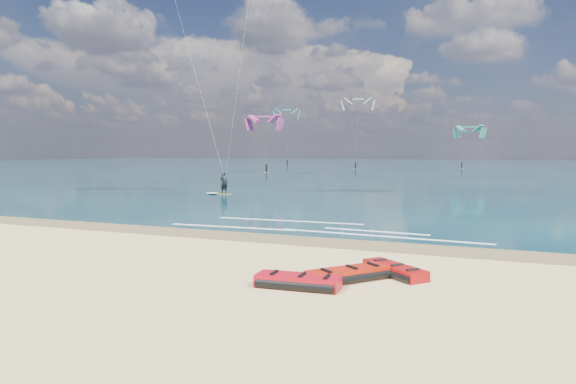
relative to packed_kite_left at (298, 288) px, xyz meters
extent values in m
plane|color=tan|center=(-6.10, 43.99, 0.00)|extent=(320.00, 320.00, 0.00)
cube|color=brown|center=(-6.10, 6.99, 0.00)|extent=(320.00, 2.40, 0.01)
cube|color=#092535|center=(-6.10, 107.99, 0.02)|extent=(320.00, 200.00, 0.04)
cube|color=yellow|center=(-16.47, 25.50, 0.07)|extent=(1.46, 0.79, 0.06)
imported|color=black|center=(-16.47, 25.50, 1.01)|extent=(0.73, 0.54, 1.84)
cylinder|color=black|center=(-16.17, 25.19, 1.28)|extent=(0.55, 0.19, 0.04)
cube|color=white|center=(-0.10, 10.29, 0.04)|extent=(4.98, 0.60, 0.01)
cube|color=white|center=(-6.83, 8.99, 0.04)|extent=(6.57, 0.59, 0.01)
cube|color=white|center=(-5.12, 12.09, 0.04)|extent=(8.04, 0.53, 0.01)
cube|color=white|center=(0.38, 9.06, 0.04)|extent=(9.37, 0.82, 0.01)
camera|label=1|loc=(4.91, -12.89, 3.75)|focal=32.00mm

